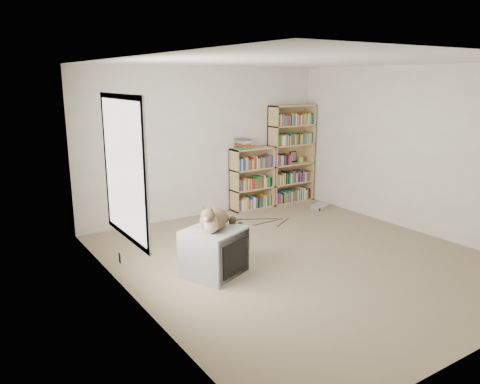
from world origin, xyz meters
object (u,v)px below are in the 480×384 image
bookcase_tall (291,157)px  bookcase_short (252,181)px  crt_tv (214,252)px  cat (219,221)px  dvd_player (320,207)px

bookcase_tall → bookcase_short: (-0.89, -0.00, -0.36)m
crt_tv → bookcase_tall: bearing=13.2°
cat → dvd_player: cat is taller
bookcase_tall → cat: bearing=-142.5°
cat → dvd_player: 3.44m
crt_tv → dvd_player: bearing=2.2°
bookcase_tall → bookcase_short: bookcase_tall is taller
cat → bookcase_short: 2.99m
crt_tv → bookcase_tall: size_ratio=0.46×
cat → bookcase_short: (2.00, 2.22, -0.16)m
crt_tv → bookcase_tall: (2.95, 2.19, 0.58)m
bookcase_short → dvd_player: size_ratio=3.34×
crt_tv → dvd_player: crt_tv is taller
crt_tv → bookcase_tall: 3.72m
crt_tv → cat: size_ratio=1.07×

